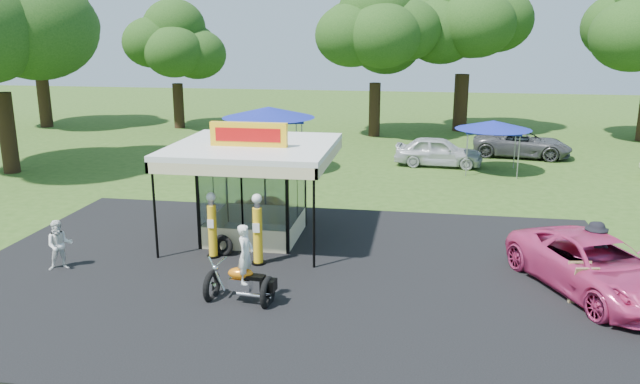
{
  "coord_description": "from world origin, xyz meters",
  "views": [
    {
      "loc": [
        3.69,
        -15.28,
        7.15
      ],
      "look_at": [
        0.48,
        4.0,
        2.04
      ],
      "focal_mm": 35.0,
      "sensor_mm": 36.0,
      "label": 1
    }
  ],
  "objects_px": {
    "gas_pump_right": "(258,231)",
    "tent_east": "(493,125)",
    "spectator_east_a": "(594,252)",
    "bg_car_a": "(228,144)",
    "kiosk_car": "(270,208)",
    "tent_west": "(269,113)",
    "spectator_west": "(60,245)",
    "bg_car_c": "(438,151)",
    "motorcycle": "(244,272)",
    "gas_pump_left": "(212,227)",
    "a_frame_sign": "(582,284)",
    "bg_car_d": "(522,144)",
    "pink_sedan": "(596,266)",
    "gas_station_kiosk": "(254,189)"
  },
  "relations": [
    {
      "from": "tent_east",
      "to": "bg_car_d",
      "type": "bearing_deg",
      "value": 64.03
    },
    {
      "from": "spectator_east_a",
      "to": "bg_car_a",
      "type": "bearing_deg",
      "value": -48.13
    },
    {
      "from": "kiosk_car",
      "to": "spectator_west",
      "type": "distance_m",
      "value": 7.94
    },
    {
      "from": "spectator_west",
      "to": "bg_car_a",
      "type": "bearing_deg",
      "value": 61.4
    },
    {
      "from": "bg_car_d",
      "to": "pink_sedan",
      "type": "bearing_deg",
      "value": -172.87
    },
    {
      "from": "gas_pump_right",
      "to": "bg_car_d",
      "type": "relative_size",
      "value": 0.42
    },
    {
      "from": "tent_west",
      "to": "motorcycle",
      "type": "bearing_deg",
      "value": -78.46
    },
    {
      "from": "pink_sedan",
      "to": "spectator_east_a",
      "type": "distance_m",
      "value": 0.86
    },
    {
      "from": "gas_pump_right",
      "to": "tent_east",
      "type": "height_order",
      "value": "tent_east"
    },
    {
      "from": "motorcycle",
      "to": "tent_east",
      "type": "height_order",
      "value": "tent_east"
    },
    {
      "from": "gas_pump_left",
      "to": "a_frame_sign",
      "type": "height_order",
      "value": "gas_pump_left"
    },
    {
      "from": "gas_pump_left",
      "to": "bg_car_a",
      "type": "xyz_separation_m",
      "value": [
        -4.61,
        16.1,
        -0.32
      ]
    },
    {
      "from": "spectator_east_a",
      "to": "tent_west",
      "type": "relative_size",
      "value": 0.38
    },
    {
      "from": "motorcycle",
      "to": "a_frame_sign",
      "type": "bearing_deg",
      "value": 14.79
    },
    {
      "from": "bg_car_d",
      "to": "gas_pump_left",
      "type": "bearing_deg",
      "value": 156.44
    },
    {
      "from": "bg_car_c",
      "to": "tent_east",
      "type": "distance_m",
      "value": 3.3
    },
    {
      "from": "gas_station_kiosk",
      "to": "pink_sedan",
      "type": "height_order",
      "value": "gas_station_kiosk"
    },
    {
      "from": "gas_station_kiosk",
      "to": "bg_car_d",
      "type": "height_order",
      "value": "gas_station_kiosk"
    },
    {
      "from": "kiosk_car",
      "to": "bg_car_a",
      "type": "bearing_deg",
      "value": 24.83
    },
    {
      "from": "gas_pump_right",
      "to": "motorcycle",
      "type": "xyz_separation_m",
      "value": [
        0.35,
        -2.77,
        -0.21
      ]
    },
    {
      "from": "a_frame_sign",
      "to": "spectator_east_a",
      "type": "xyz_separation_m",
      "value": [
        0.68,
        1.7,
        0.34
      ]
    },
    {
      "from": "pink_sedan",
      "to": "gas_pump_right",
      "type": "bearing_deg",
      "value": 152.57
    },
    {
      "from": "gas_pump_left",
      "to": "tent_east",
      "type": "relative_size",
      "value": 0.57
    },
    {
      "from": "bg_car_a",
      "to": "bg_car_d",
      "type": "relative_size",
      "value": 0.82
    },
    {
      "from": "motorcycle",
      "to": "tent_west",
      "type": "bearing_deg",
      "value": 107.33
    },
    {
      "from": "kiosk_car",
      "to": "pink_sedan",
      "type": "height_order",
      "value": "pink_sedan"
    },
    {
      "from": "pink_sedan",
      "to": "spectator_west",
      "type": "xyz_separation_m",
      "value": [
        -15.68,
        -0.86,
        0.0
      ]
    },
    {
      "from": "tent_east",
      "to": "gas_pump_right",
      "type": "bearing_deg",
      "value": -119.82
    },
    {
      "from": "bg_car_a",
      "to": "tent_west",
      "type": "xyz_separation_m",
      "value": [
        3.28,
        -3.2,
        2.28
      ]
    },
    {
      "from": "pink_sedan",
      "to": "gas_station_kiosk",
      "type": "bearing_deg",
      "value": 139.51
    },
    {
      "from": "a_frame_sign",
      "to": "bg_car_d",
      "type": "xyz_separation_m",
      "value": [
        1.33,
        20.51,
        0.19
      ]
    },
    {
      "from": "bg_car_a",
      "to": "gas_pump_right",
      "type": "bearing_deg",
      "value": -135.7
    },
    {
      "from": "pink_sedan",
      "to": "motorcycle",
      "type": "bearing_deg",
      "value": 168.99
    },
    {
      "from": "bg_car_d",
      "to": "kiosk_car",
      "type": "bearing_deg",
      "value": 151.1
    },
    {
      "from": "spectator_east_a",
      "to": "bg_car_d",
      "type": "height_order",
      "value": "spectator_east_a"
    },
    {
      "from": "spectator_east_a",
      "to": "bg_car_d",
      "type": "bearing_deg",
      "value": -95.15
    },
    {
      "from": "motorcycle",
      "to": "gas_pump_right",
      "type": "bearing_deg",
      "value": 102.97
    },
    {
      "from": "kiosk_car",
      "to": "tent_west",
      "type": "bearing_deg",
      "value": 14.13
    },
    {
      "from": "spectator_east_a",
      "to": "bg_car_c",
      "type": "bearing_deg",
      "value": -78.16
    },
    {
      "from": "spectator_west",
      "to": "kiosk_car",
      "type": "bearing_deg",
      "value": 20.5
    },
    {
      "from": "motorcycle",
      "to": "pink_sedan",
      "type": "relative_size",
      "value": 0.41
    },
    {
      "from": "a_frame_sign",
      "to": "bg_car_c",
      "type": "xyz_separation_m",
      "value": [
        -3.47,
        17.19,
        0.22
      ]
    },
    {
      "from": "gas_station_kiosk",
      "to": "motorcycle",
      "type": "xyz_separation_m",
      "value": [
        1.13,
        -5.31,
        -0.89
      ]
    },
    {
      "from": "tent_east",
      "to": "bg_car_a",
      "type": "bearing_deg",
      "value": 173.21
    },
    {
      "from": "motorcycle",
      "to": "bg_car_d",
      "type": "height_order",
      "value": "motorcycle"
    },
    {
      "from": "pink_sedan",
      "to": "spectator_west",
      "type": "height_order",
      "value": "spectator_west"
    },
    {
      "from": "spectator_west",
      "to": "bg_car_c",
      "type": "relative_size",
      "value": 0.34
    },
    {
      "from": "a_frame_sign",
      "to": "tent_east",
      "type": "height_order",
      "value": "tent_east"
    },
    {
      "from": "kiosk_car",
      "to": "tent_west",
      "type": "distance_m",
      "value": 9.14
    },
    {
      "from": "gas_pump_right",
      "to": "kiosk_car",
      "type": "xyz_separation_m",
      "value": [
        -0.78,
        4.74,
        -0.62
      ]
    }
  ]
}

